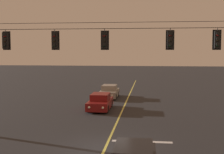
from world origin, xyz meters
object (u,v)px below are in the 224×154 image
(car_oncoming_lead, at_px, (100,102))
(car_oncoming_trailing, at_px, (109,92))
(traffic_light_left_inner, at_px, (55,40))
(traffic_light_leftmost, at_px, (5,40))
(traffic_light_right_inner, at_px, (170,40))
(traffic_light_rightmost, at_px, (217,40))
(traffic_light_centre, at_px, (104,40))

(car_oncoming_lead, height_order, car_oncoming_trailing, same)
(traffic_light_left_inner, bearing_deg, car_oncoming_lead, 81.44)
(traffic_light_leftmost, relative_size, car_oncoming_lead, 0.28)
(traffic_light_leftmost, bearing_deg, car_oncoming_lead, 63.53)
(traffic_light_right_inner, bearing_deg, traffic_light_rightmost, 0.00)
(traffic_light_leftmost, xyz_separation_m, car_oncoming_trailing, (4.27, 15.64, -5.08))
(traffic_light_right_inner, xyz_separation_m, car_oncoming_trailing, (-5.45, 15.64, -5.08))
(traffic_light_leftmost, distance_m, car_oncoming_trailing, 16.99)
(traffic_light_centre, xyz_separation_m, car_oncoming_trailing, (-1.72, 15.64, -5.08))
(traffic_light_centre, xyz_separation_m, car_oncoming_lead, (-1.64, 8.73, -5.08))
(traffic_light_left_inner, distance_m, traffic_light_centre, 2.96)
(traffic_light_leftmost, height_order, traffic_light_rightmost, same)
(traffic_light_left_inner, relative_size, car_oncoming_trailing, 0.28)
(traffic_light_rightmost, relative_size, car_oncoming_lead, 0.28)
(traffic_light_left_inner, bearing_deg, traffic_light_right_inner, 0.00)
(traffic_light_left_inner, xyz_separation_m, traffic_light_centre, (2.96, 0.00, 0.00))
(traffic_light_left_inner, bearing_deg, car_oncoming_trailing, 85.47)
(traffic_light_centre, bearing_deg, traffic_light_left_inner, 180.00)
(traffic_light_rightmost, bearing_deg, traffic_light_right_inner, 180.00)
(traffic_light_left_inner, relative_size, traffic_light_rightmost, 1.00)
(traffic_light_left_inner, height_order, traffic_light_rightmost, same)
(traffic_light_centre, xyz_separation_m, traffic_light_rightmost, (6.30, 0.00, 0.00))
(traffic_light_centre, height_order, car_oncoming_lead, traffic_light_centre)
(traffic_light_centre, bearing_deg, car_oncoming_lead, 100.64)
(car_oncoming_trailing, bearing_deg, car_oncoming_lead, -89.37)
(traffic_light_left_inner, relative_size, traffic_light_right_inner, 1.00)
(traffic_light_rightmost, bearing_deg, traffic_light_leftmost, 180.00)
(traffic_light_centre, distance_m, car_oncoming_lead, 10.24)
(traffic_light_centre, bearing_deg, traffic_light_leftmost, 180.00)
(traffic_light_leftmost, bearing_deg, traffic_light_right_inner, 0.00)
(traffic_light_leftmost, bearing_deg, traffic_light_left_inner, 0.00)
(traffic_light_left_inner, bearing_deg, traffic_light_leftmost, 180.00)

